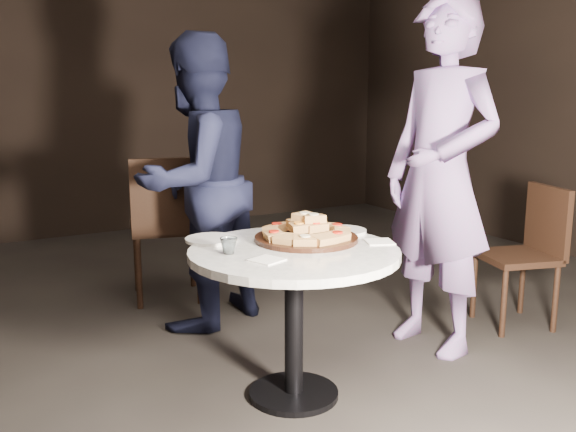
{
  "coord_description": "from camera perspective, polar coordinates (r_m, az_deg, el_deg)",
  "views": [
    {
      "loc": [
        -1.41,
        -2.36,
        1.31
      ],
      "look_at": [
        -0.1,
        -0.1,
        0.79
      ],
      "focal_mm": 40.0,
      "sensor_mm": 36.0,
      "label": 1
    }
  ],
  "objects": [
    {
      "name": "floor",
      "position": [
        3.04,
        0.78,
        -14.2
      ],
      "size": [
        7.0,
        7.0,
        0.0
      ],
      "primitive_type": "plane",
      "color": "black",
      "rests_on": "ground"
    },
    {
      "name": "table",
      "position": [
        2.68,
        0.54,
        -5.47
      ],
      "size": [
        0.94,
        0.94,
        0.66
      ],
      "rotation": [
        0.0,
        0.0,
        0.08
      ],
      "color": "black",
      "rests_on": "ground"
    },
    {
      "name": "serving_board",
      "position": [
        2.79,
        1.63,
        -2.0
      ],
      "size": [
        0.58,
        0.58,
        0.02
      ],
      "primitive_type": "cylinder",
      "rotation": [
        0.0,
        0.0,
        0.34
      ],
      "color": "black",
      "rests_on": "table"
    },
    {
      "name": "focaccia_pile",
      "position": [
        2.78,
        1.7,
        -1.14
      ],
      "size": [
        0.4,
        0.4,
        0.11
      ],
      "rotation": [
        0.0,
        0.0,
        -0.06
      ],
      "color": "#AE7C43",
      "rests_on": "serving_board"
    },
    {
      "name": "plate_left",
      "position": [
        2.81,
        -6.83,
        -2.07
      ],
      "size": [
        0.3,
        0.3,
        0.01
      ],
      "primitive_type": "cylinder",
      "rotation": [
        0.0,
        0.0,
        -0.41
      ],
      "color": "white",
      "rests_on": "table"
    },
    {
      "name": "plate_right",
      "position": [
        2.96,
        4.9,
        -1.32
      ],
      "size": [
        0.26,
        0.26,
        0.01
      ],
      "primitive_type": "cylinder",
      "rotation": [
        0.0,
        0.0,
        -0.23
      ],
      "color": "white",
      "rests_on": "table"
    },
    {
      "name": "water_glass",
      "position": [
        2.58,
        -5.28,
        -2.64
      ],
      "size": [
        0.08,
        0.08,
        0.07
      ],
      "primitive_type": "imported",
      "rotation": [
        0.0,
        0.0,
        -0.11
      ],
      "color": "silver",
      "rests_on": "table"
    },
    {
      "name": "napkin_near",
      "position": [
        2.47,
        -1.9,
        -3.93
      ],
      "size": [
        0.14,
        0.14,
        0.01
      ],
      "primitive_type": "cube",
      "rotation": [
        0.0,
        0.0,
        0.35
      ],
      "color": "white",
      "rests_on": "table"
    },
    {
      "name": "napkin_far",
      "position": [
        2.79,
        8.12,
        -2.28
      ],
      "size": [
        0.15,
        0.15,
        0.01
      ],
      "primitive_type": "cube",
      "rotation": [
        0.0,
        0.0,
        -0.4
      ],
      "color": "white",
      "rests_on": "table"
    },
    {
      "name": "chair_far",
      "position": [
        3.98,
        -10.75,
        -0.26
      ],
      "size": [
        0.52,
        0.54,
        0.91
      ],
      "rotation": [
        0.0,
        0.0,
        2.88
      ],
      "color": "black",
      "rests_on": "ground"
    },
    {
      "name": "chair_right",
      "position": [
        3.8,
        20.69,
        -2.49
      ],
      "size": [
        0.47,
        0.46,
        0.78
      ],
      "rotation": [
        0.0,
        0.0,
        -1.86
      ],
      "color": "black",
      "rests_on": "ground"
    },
    {
      "name": "diner_navy",
      "position": [
        3.53,
        -8.15,
        2.91
      ],
      "size": [
        0.95,
        0.87,
        1.6
      ],
      "primitive_type": "imported",
      "rotation": [
        0.0,
        0.0,
        3.55
      ],
      "color": "black",
      "rests_on": "ground"
    },
    {
      "name": "diner_teal",
      "position": [
        3.25,
        13.42,
        3.4
      ],
      "size": [
        0.5,
        0.69,
        1.76
      ],
      "primitive_type": "imported",
      "rotation": [
        0.0,
        0.0,
        -1.44
      ],
      "color": "slate",
      "rests_on": "ground"
    }
  ]
}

